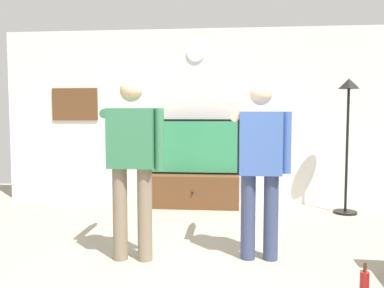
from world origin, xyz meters
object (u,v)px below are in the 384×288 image
tv_stand (194,190)px  wall_clock (196,52)px  television (194,147)px  floor_lamp (348,117)px  person_standing_nearer_lamp (132,158)px  framed_picture (75,104)px  person_standing_nearer_couch (260,161)px  beverage_bottle (364,288)px

tv_stand → wall_clock: size_ratio=4.83×
television → floor_lamp: size_ratio=0.72×
floor_lamp → person_standing_nearer_lamp: 3.27m
framed_picture → person_standing_nearer_lamp: (1.55, -2.55, -0.56)m
framed_picture → person_standing_nearer_lamp: framed_picture is taller
tv_stand → wall_clock: bearing=90.0°
wall_clock → television: bearing=-90.0°
floor_lamp → person_standing_nearer_couch: size_ratio=1.11×
floor_lamp → wall_clock: bearing=166.6°
framed_picture → floor_lamp: 4.13m
person_standing_nearer_lamp → beverage_bottle: size_ratio=5.36×
person_standing_nearer_couch → person_standing_nearer_lamp: bearing=-173.7°
wall_clock → person_standing_nearer_lamp: (-0.39, -2.54, -1.35)m
tv_stand → person_standing_nearer_lamp: person_standing_nearer_lamp is taller
tv_stand → television: 0.66m
tv_stand → floor_lamp: (2.15, -0.22, 1.10)m
wall_clock → person_standing_nearer_lamp: 2.90m
beverage_bottle → wall_clock: bearing=114.7°
wall_clock → framed_picture: bearing=179.9°
tv_stand → framed_picture: framed_picture is taller
television → beverage_bottle: size_ratio=4.21×
television → person_standing_nearer_lamp: 2.33m
beverage_bottle → floor_lamp: bearing=77.1°
television → beverage_bottle: (1.51, -3.05, -0.77)m
wall_clock → beverage_bottle: size_ratio=0.86×
person_standing_nearer_couch → framed_picture: bearing=138.8°
tv_stand → wall_clock: (0.00, 0.29, 2.09)m
tv_stand → person_standing_nearer_lamp: bearing=-99.7°
tv_stand → beverage_bottle: bearing=-63.2°
person_standing_nearer_couch → beverage_bottle: bearing=-51.8°
tv_stand → person_standing_nearer_couch: 2.38m
television → wall_clock: bearing=90.0°
television → beverage_bottle: bearing=-63.6°
television → person_standing_nearer_lamp: (-0.39, -2.30, 0.08)m
wall_clock → framed_picture: wall_clock is taller
floor_lamp → beverage_bottle: floor_lamp is taller
framed_picture → person_standing_nearer_couch: framed_picture is taller
person_standing_nearer_lamp → beverage_bottle: (1.90, -0.75, -0.85)m
floor_lamp → person_standing_nearer_lamp: floor_lamp is taller
floor_lamp → person_standing_nearer_couch: 2.35m
television → wall_clock: 1.46m
framed_picture → person_standing_nearer_lamp: size_ratio=0.43×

